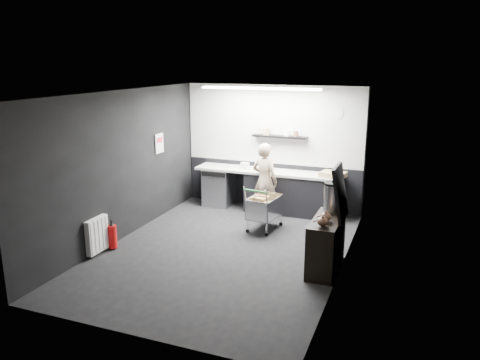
% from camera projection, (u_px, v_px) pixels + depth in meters
% --- Properties ---
extents(floor, '(5.50, 5.50, 0.00)m').
position_uv_depth(floor, '(224.00, 251.00, 8.10)').
color(floor, black).
rests_on(floor, ground).
extents(ceiling, '(5.50, 5.50, 0.00)m').
position_uv_depth(ceiling, '(223.00, 93.00, 7.42)').
color(ceiling, white).
rests_on(ceiling, wall_back).
extents(wall_back, '(5.50, 0.00, 5.50)m').
position_uv_depth(wall_back, '(272.00, 147.00, 10.24)').
color(wall_back, black).
rests_on(wall_back, floor).
extents(wall_front, '(5.50, 0.00, 5.50)m').
position_uv_depth(wall_front, '(128.00, 230.00, 5.28)').
color(wall_front, black).
rests_on(wall_front, floor).
extents(wall_left, '(0.00, 5.50, 5.50)m').
position_uv_depth(wall_left, '(122.00, 166.00, 8.46)').
color(wall_left, black).
rests_on(wall_left, floor).
extents(wall_right, '(0.00, 5.50, 5.50)m').
position_uv_depth(wall_right, '(345.00, 187.00, 7.06)').
color(wall_right, black).
rests_on(wall_right, floor).
extents(kitchen_wall_panel, '(3.95, 0.02, 1.70)m').
position_uv_depth(kitchen_wall_panel, '(273.00, 125.00, 10.10)').
color(kitchen_wall_panel, silver).
rests_on(kitchen_wall_panel, wall_back).
extents(dado_panel, '(3.95, 0.02, 1.00)m').
position_uv_depth(dado_panel, '(272.00, 185.00, 10.44)').
color(dado_panel, black).
rests_on(dado_panel, wall_back).
extents(floating_shelf, '(1.20, 0.22, 0.04)m').
position_uv_depth(floating_shelf, '(280.00, 137.00, 9.99)').
color(floating_shelf, black).
rests_on(floating_shelf, wall_back).
extents(wall_clock, '(0.20, 0.03, 0.20)m').
position_uv_depth(wall_clock, '(338.00, 113.00, 9.53)').
color(wall_clock, white).
rests_on(wall_clock, wall_back).
extents(poster, '(0.02, 0.30, 0.40)m').
position_uv_depth(poster, '(159.00, 143.00, 9.57)').
color(poster, silver).
rests_on(poster, wall_left).
extents(poster_red_band, '(0.02, 0.22, 0.10)m').
position_uv_depth(poster_red_band, '(159.00, 140.00, 9.55)').
color(poster_red_band, red).
rests_on(poster_red_band, poster).
extents(radiator, '(0.10, 0.50, 0.60)m').
position_uv_depth(radiator, '(97.00, 235.00, 7.87)').
color(radiator, white).
rests_on(radiator, wall_left).
extents(ceiling_strip, '(2.40, 0.20, 0.04)m').
position_uv_depth(ceiling_strip, '(260.00, 88.00, 9.10)').
color(ceiling_strip, white).
rests_on(ceiling_strip, ceiling).
extents(prep_counter, '(3.20, 0.61, 0.90)m').
position_uv_depth(prep_counter, '(273.00, 191.00, 10.12)').
color(prep_counter, black).
rests_on(prep_counter, floor).
extents(person, '(0.65, 0.51, 1.58)m').
position_uv_depth(person, '(265.00, 181.00, 9.65)').
color(person, beige).
rests_on(person, floor).
extents(shopping_cart, '(0.58, 0.88, 0.90)m').
position_uv_depth(shopping_cart, '(265.00, 208.00, 9.04)').
color(shopping_cart, silver).
rests_on(shopping_cart, floor).
extents(sideboard, '(0.48, 1.12, 1.68)m').
position_uv_depth(sideboard, '(327.00, 237.00, 7.30)').
color(sideboard, black).
rests_on(sideboard, floor).
extents(fire_extinguisher, '(0.15, 0.15, 0.50)m').
position_uv_depth(fire_extinguisher, '(112.00, 236.00, 8.13)').
color(fire_extinguisher, red).
rests_on(fire_extinguisher, floor).
extents(cardboard_box, '(0.56, 0.47, 0.10)m').
position_uv_depth(cardboard_box, '(333.00, 174.00, 9.51)').
color(cardboard_box, '#9E8454').
rests_on(cardboard_box, prep_counter).
extents(pink_tub, '(0.23, 0.23, 0.23)m').
position_uv_depth(pink_tub, '(262.00, 165.00, 10.07)').
color(pink_tub, silver).
rests_on(pink_tub, prep_counter).
extents(white_container, '(0.17, 0.14, 0.14)m').
position_uv_depth(white_container, '(245.00, 166.00, 10.17)').
color(white_container, white).
rests_on(white_container, prep_counter).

